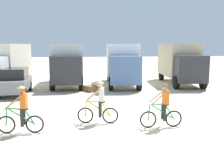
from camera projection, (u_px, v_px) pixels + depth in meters
name	position (u px, v px, depth m)	size (l,w,h in m)	color
ground_plane	(137.00, 124.00, 10.87)	(120.00, 120.00, 0.00)	beige
box_truck_cream_rv	(4.00, 63.00, 19.87)	(3.00, 6.94, 3.35)	beige
box_truck_white_box	(68.00, 62.00, 21.28)	(2.48, 6.79, 3.35)	white
box_truck_avon_van	(122.00, 62.00, 21.25)	(2.93, 6.93, 3.35)	white
box_truck_tan_camper	(180.00, 62.00, 21.94)	(2.96, 6.93, 3.35)	#CCB78E
sedan_parked	(14.00, 81.00, 17.25)	(1.97, 4.28, 1.76)	slate
cyclist_orange_shirt	(21.00, 111.00, 9.63)	(1.73, 0.52, 1.82)	black
cyclist_cowboy_hat	(99.00, 104.00, 10.87)	(1.72, 0.54, 1.82)	black
cyclist_near_camera	(163.00, 107.00, 10.33)	(1.73, 0.52, 1.82)	black
supply_crate	(91.00, 88.00, 18.46)	(0.71, 0.91, 0.41)	olive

